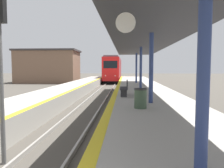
% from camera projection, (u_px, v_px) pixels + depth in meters
% --- Properties ---
extents(train, '(2.68, 17.14, 4.59)m').
position_uv_depth(train, '(113.00, 69.00, 41.86)').
color(train, black).
rests_on(train, ground).
extents(station_canopy, '(4.01, 27.36, 3.45)m').
position_uv_depth(station_canopy, '(145.00, 41.00, 13.45)').
color(station_canopy, navy).
rests_on(station_canopy, platform_right).
extents(trash_bin, '(0.53, 0.53, 0.81)m').
position_uv_depth(trash_bin, '(140.00, 98.00, 8.87)').
color(trash_bin, '#384C38').
rests_on(trash_bin, platform_right).
extents(bench, '(0.44, 1.53, 0.92)m').
position_uv_depth(bench, '(125.00, 88.00, 12.85)').
color(bench, '#28282D').
rests_on(bench, platform_right).
extents(station_building, '(10.68, 6.07, 5.74)m').
position_uv_depth(station_building, '(48.00, 66.00, 38.30)').
color(station_building, brown).
rests_on(station_building, ground).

